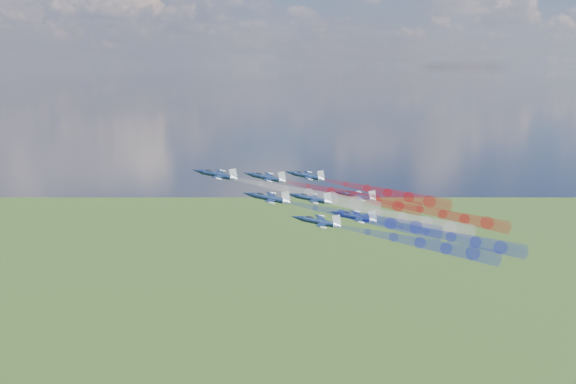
{
  "coord_description": "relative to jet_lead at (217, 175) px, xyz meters",
  "views": [
    {
      "loc": [
        -7.95,
        -119.86,
        195.97
      ],
      "look_at": [
        22.94,
        19.94,
        168.6
      ],
      "focal_mm": 40.88,
      "sensor_mm": 36.0,
      "label": 1
    }
  ],
  "objects": [
    {
      "name": "jet_lead",
      "position": [
        0.0,
        0.0,
        0.0
      ],
      "size": [
        12.37,
        10.57,
        5.42
      ],
      "primitive_type": null,
      "rotation": [
        0.21,
        -0.06,
        1.35
      ],
      "color": "black"
    },
    {
      "name": "trail_outer_left",
      "position": [
        37.65,
        -25.65,
        -10.98
      ],
      "size": [
        32.62,
        10.45,
        10.36
      ],
      "primitive_type": null,
      "rotation": [
        0.21,
        -0.06,
        1.35
      ],
      "color": "#171FC7"
    },
    {
      "name": "jet_rear_left",
      "position": [
        27.22,
        -15.58,
        -7.48
      ],
      "size": [
        12.37,
        10.57,
        5.42
      ],
      "primitive_type": null,
      "rotation": [
        0.21,
        -0.06,
        1.35
      ],
      "color": "black"
    },
    {
      "name": "trail_inner_right",
      "position": [
        32.13,
        0.64,
        -6.19
      ],
      "size": [
        32.62,
        10.45,
        10.36
      ],
      "primitive_type": null,
      "rotation": [
        0.21,
        -0.06,
        1.35
      ],
      "color": "red"
    },
    {
      "name": "trail_outer_right",
      "position": [
        43.68,
        8.38,
        -7.46
      ],
      "size": [
        32.62,
        10.45,
        10.36
      ],
      "primitive_type": null,
      "rotation": [
        0.21,
        -0.06,
        1.35
      ],
      "color": "red"
    },
    {
      "name": "jet_rear_right",
      "position": [
        33.07,
        0.85,
        -6.44
      ],
      "size": [
        12.37,
        10.57,
        5.42
      ],
      "primitive_type": null,
      "rotation": [
        0.21,
        -0.06,
        1.35
      ],
      "color": "black"
    },
    {
      "name": "jet_outer_left",
      "position": [
        17.64,
        -21.35,
        -6.66
      ],
      "size": [
        12.37,
        10.57,
        5.42
      ],
      "primitive_type": null,
      "rotation": [
        0.21,
        -0.06,
        1.35
      ],
      "color": "black"
    },
    {
      "name": "trail_inner_left",
      "position": [
        29.41,
        -16.13,
        -7.69
      ],
      "size": [
        32.62,
        10.45,
        10.36
      ],
      "primitive_type": null,
      "rotation": [
        0.21,
        -0.06,
        1.35
      ],
      "color": "#171FC7"
    },
    {
      "name": "trail_rear_left",
      "position": [
        47.23,
        -19.87,
        -11.8
      ],
      "size": [
        32.62,
        10.45,
        10.36
      ],
      "primitive_type": null,
      "rotation": [
        0.21,
        -0.06,
        1.35
      ],
      "color": "#171FC7"
    },
    {
      "name": "trail_center_third",
      "position": [
        40.11,
        -10.35,
        -9.41
      ],
      "size": [
        32.62,
        10.45,
        10.36
      ],
      "primitive_type": null,
      "rotation": [
        0.21,
        -0.06,
        1.35
      ],
      "color": "white"
    },
    {
      "name": "jet_outer_right",
      "position": [
        23.68,
        12.67,
        -3.13
      ],
      "size": [
        12.37,
        10.57,
        5.42
      ],
      "primitive_type": null,
      "rotation": [
        0.21,
        -0.06,
        1.35
      ],
      "color": "black"
    },
    {
      "name": "trail_rear_right",
      "position": [
        53.08,
        -3.44,
        -10.76
      ],
      "size": [
        32.62,
        10.45,
        10.36
      ],
      "primitive_type": null,
      "rotation": [
        0.21,
        -0.06,
        1.35
      ],
      "color": "red"
    },
    {
      "name": "trail_lead",
      "position": [
        20.0,
        -4.29,
        -4.32
      ],
      "size": [
        32.62,
        10.45,
        10.36
      ],
      "primitive_type": null,
      "rotation": [
        0.21,
        -0.06,
        1.35
      ],
      "color": "white"
    },
    {
      "name": "jet_center_third",
      "position": [
        20.11,
        -6.06,
        -5.09
      ],
      "size": [
        12.37,
        10.57,
        5.42
      ],
      "primitive_type": null,
      "rotation": [
        0.21,
        -0.06,
        1.35
      ],
      "color": "black"
    },
    {
      "name": "jet_inner_right",
      "position": [
        12.13,
        4.93,
        -1.87
      ],
      "size": [
        12.37,
        10.57,
        5.42
      ],
      "primitive_type": null,
      "rotation": [
        0.21,
        -0.06,
        1.35
      ],
      "color": "black"
    },
    {
      "name": "jet_inner_left",
      "position": [
        9.4,
        -11.84,
        -3.37
      ],
      "size": [
        12.37,
        10.57,
        5.42
      ],
      "primitive_type": null,
      "rotation": [
        0.21,
        -0.06,
        1.35
      ],
      "color": "black"
    }
  ]
}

